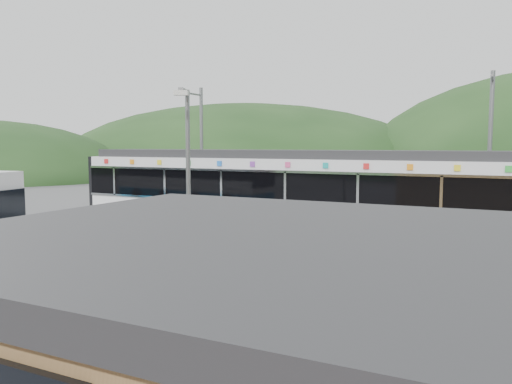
% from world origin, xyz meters
% --- Properties ---
extents(ground, '(120.00, 120.00, 0.00)m').
position_xyz_m(ground, '(0.00, 0.00, 0.00)').
color(ground, '#4C4C4F').
rests_on(ground, ground).
extents(hills, '(146.00, 149.00, 26.00)m').
position_xyz_m(hills, '(6.19, 5.29, 0.00)').
color(hills, '#1E3D19').
rests_on(hills, ground).
extents(platform, '(26.00, 3.20, 0.30)m').
position_xyz_m(platform, '(0.00, 3.30, 0.15)').
color(platform, '#9E9E99').
rests_on(platform, ground).
extents(yellow_line, '(26.00, 0.10, 0.01)m').
position_xyz_m(yellow_line, '(0.00, 2.00, 0.30)').
color(yellow_line, yellow).
rests_on(yellow_line, platform).
extents(train, '(20.44, 3.01, 3.74)m').
position_xyz_m(train, '(-0.91, 6.00, 2.06)').
color(train, black).
rests_on(train, ground).
extents(catenary_mast_west, '(0.18, 1.80, 7.00)m').
position_xyz_m(catenary_mast_west, '(-7.00, 8.56, 3.65)').
color(catenary_mast_west, slate).
rests_on(catenary_mast_west, ground).
extents(catenary_mast_east, '(0.18, 1.80, 7.00)m').
position_xyz_m(catenary_mast_east, '(7.00, 8.56, 3.65)').
color(catenary_mast_east, slate).
rests_on(catenary_mast_east, ground).
extents(station_shelter, '(9.20, 6.20, 3.00)m').
position_xyz_m(station_shelter, '(6.00, -9.01, 1.55)').
color(station_shelter, olive).
rests_on(station_shelter, ground).
extents(lamp_post, '(0.46, 1.03, 5.43)m').
position_xyz_m(lamp_post, '(-0.11, -3.12, 3.26)').
color(lamp_post, slate).
rests_on(lamp_post, ground).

